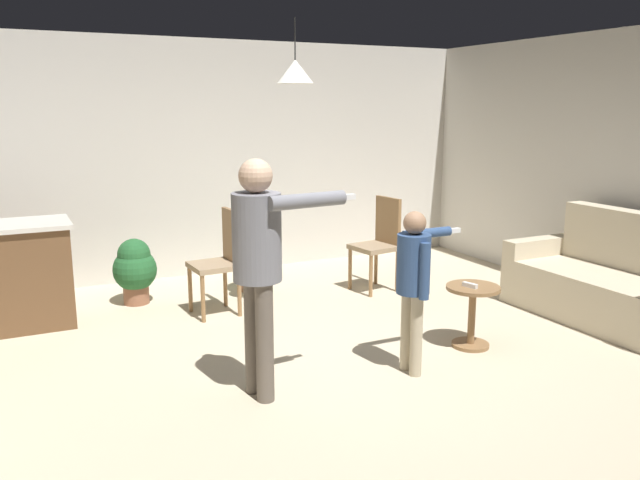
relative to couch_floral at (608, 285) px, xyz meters
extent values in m
plane|color=beige|center=(-2.63, 0.14, -0.33)|extent=(7.68, 7.68, 0.00)
cube|color=beige|center=(-2.63, 3.34, 1.02)|extent=(6.40, 0.10, 2.70)
cube|color=beige|center=(-0.06, 0.00, -0.11)|extent=(0.86, 1.45, 0.45)
cube|color=beige|center=(0.27, 0.00, 0.39)|extent=(0.21, 1.44, 0.55)
cube|color=beige|center=(-0.06, 0.81, -0.02)|extent=(0.85, 0.19, 0.63)
cylinder|color=olive|center=(0.26, 0.80, -0.30)|extent=(0.05, 0.05, 0.06)
cylinder|color=olive|center=(-0.39, 0.80, -0.30)|extent=(0.05, 0.05, 0.06)
cylinder|color=olive|center=(-1.59, 0.00, 0.17)|extent=(0.44, 0.44, 0.03)
cylinder|color=olive|center=(-1.59, 0.00, -0.09)|extent=(0.06, 0.06, 0.49)
cylinder|color=olive|center=(-1.59, 0.00, -0.32)|extent=(0.31, 0.31, 0.03)
cylinder|color=#60564C|center=(-3.50, -0.01, 0.08)|extent=(0.12, 0.12, 0.82)
cylinder|color=#60564C|center=(-3.49, -0.19, 0.08)|extent=(0.12, 0.12, 0.82)
cylinder|color=slate|center=(-3.49, -0.10, 0.79)|extent=(0.33, 0.33, 0.58)
sphere|color=#D8AD8C|center=(-3.49, -0.10, 1.19)|extent=(0.22, 0.22, 0.22)
cylinder|color=slate|center=(-3.51, 0.09, 0.76)|extent=(0.10, 0.10, 0.55)
cylinder|color=slate|center=(-3.20, -0.26, 1.03)|extent=(0.56, 0.15, 0.10)
cube|color=white|center=(-2.90, -0.23, 1.03)|extent=(0.13, 0.05, 0.04)
cylinder|color=tan|center=(-2.34, -0.16, -0.02)|extent=(0.09, 0.09, 0.62)
cylinder|color=tan|center=(-2.34, -0.29, -0.02)|extent=(0.09, 0.09, 0.62)
cylinder|color=navy|center=(-2.34, -0.22, 0.51)|extent=(0.24, 0.24, 0.44)
sphere|color=#9E7556|center=(-2.34, -0.22, 0.81)|extent=(0.17, 0.17, 0.17)
cylinder|color=navy|center=(-2.13, -0.08, 0.69)|extent=(0.41, 0.08, 0.07)
cube|color=white|center=(-1.89, -0.08, 0.69)|extent=(0.13, 0.04, 0.04)
cylinder|color=navy|center=(-2.34, -0.36, 0.48)|extent=(0.07, 0.07, 0.41)
cylinder|color=olive|center=(-3.05, 1.59, -0.11)|extent=(0.04, 0.04, 0.45)
cylinder|color=olive|center=(-3.07, 1.95, -0.11)|extent=(0.04, 0.04, 0.45)
cylinder|color=olive|center=(-3.41, 1.57, -0.11)|extent=(0.04, 0.04, 0.45)
cylinder|color=olive|center=(-3.43, 1.93, -0.11)|extent=(0.04, 0.04, 0.45)
cube|color=#997F60|center=(-3.24, 1.76, 0.14)|extent=(0.45, 0.45, 0.05)
cube|color=olive|center=(-3.05, 1.77, 0.42)|extent=(0.06, 0.38, 0.50)
cylinder|color=olive|center=(-1.26, 1.63, -0.11)|extent=(0.04, 0.04, 0.45)
cylinder|color=olive|center=(-1.31, 1.99, -0.11)|extent=(0.04, 0.04, 0.45)
cylinder|color=olive|center=(-1.62, 1.58, -0.11)|extent=(0.04, 0.04, 0.45)
cylinder|color=olive|center=(-1.67, 1.94, -0.11)|extent=(0.04, 0.04, 0.45)
cube|color=#997F60|center=(-1.46, 1.79, 0.14)|extent=(0.47, 0.47, 0.05)
cube|color=olive|center=(-1.28, 1.81, 0.42)|extent=(0.09, 0.38, 0.50)
cylinder|color=brown|center=(-2.65, 2.33, -0.23)|extent=(0.25, 0.25, 0.20)
sphere|color=#2D6B33|center=(-2.65, 2.33, 0.02)|extent=(0.43, 0.43, 0.43)
sphere|color=#2D6B33|center=(-2.65, 2.33, 0.17)|extent=(0.32, 0.32, 0.32)
cylinder|color=brown|center=(-3.86, 2.43, -0.23)|extent=(0.25, 0.25, 0.20)
sphere|color=#235B2D|center=(-3.86, 2.43, 0.02)|extent=(0.43, 0.43, 0.43)
sphere|color=#235B2D|center=(-3.86, 2.43, 0.17)|extent=(0.33, 0.33, 0.33)
cube|color=white|center=(-1.64, -0.02, 0.21)|extent=(0.07, 0.13, 0.04)
cone|color=silver|center=(-2.61, 1.25, 1.92)|extent=(0.32, 0.32, 0.20)
cylinder|color=black|center=(-2.61, 1.25, 2.19)|extent=(0.01, 0.01, 0.36)
camera|label=1|loc=(-4.94, -3.99, 1.64)|focal=36.17mm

